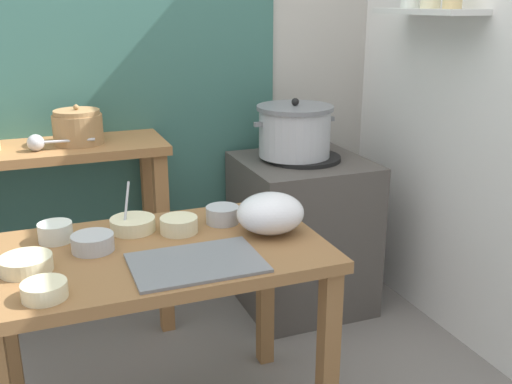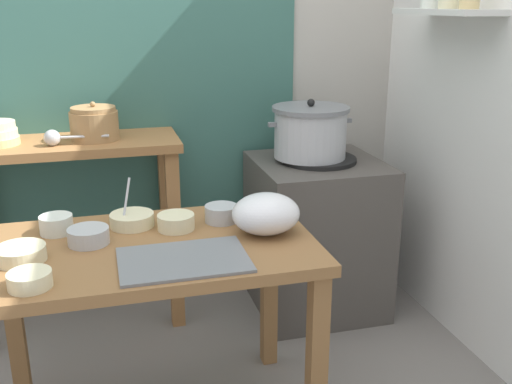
# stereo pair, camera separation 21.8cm
# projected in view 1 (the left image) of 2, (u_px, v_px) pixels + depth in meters

# --- Properties ---
(wall_back) EXTENTS (4.40, 0.12, 2.60)m
(wall_back) POSITION_uv_depth(u_px,v_px,m) (128.00, 43.00, 2.79)
(wall_back) COLOR #B2ADA3
(wall_back) RESTS_ON ground
(wall_right) EXTENTS (0.30, 3.20, 2.60)m
(wall_right) POSITION_uv_depth(u_px,v_px,m) (484.00, 50.00, 2.45)
(wall_right) COLOR white
(wall_right) RESTS_ON ground
(prep_table) EXTENTS (1.10, 0.66, 0.72)m
(prep_table) POSITION_uv_depth(u_px,v_px,m) (158.00, 278.00, 1.97)
(prep_table) COLOR olive
(prep_table) RESTS_ON ground
(back_shelf_table) EXTENTS (0.96, 0.40, 0.90)m
(back_shelf_table) POSITION_uv_depth(u_px,v_px,m) (57.00, 194.00, 2.61)
(back_shelf_table) COLOR #9E6B3D
(back_shelf_table) RESTS_ON ground
(stove_block) EXTENTS (0.60, 0.61, 0.78)m
(stove_block) POSITION_uv_depth(u_px,v_px,m) (301.00, 232.00, 2.97)
(stove_block) COLOR #4C4742
(stove_block) RESTS_ON ground
(steamer_pot) EXTENTS (0.41, 0.37, 0.28)m
(steamer_pot) POSITION_uv_depth(u_px,v_px,m) (295.00, 131.00, 2.82)
(steamer_pot) COLOR #B7BABF
(steamer_pot) RESTS_ON stove_block
(clay_pot) EXTENTS (0.21, 0.21, 0.17)m
(clay_pot) POSITION_uv_depth(u_px,v_px,m) (78.00, 127.00, 2.56)
(clay_pot) COLOR #A37A4C
(clay_pot) RESTS_ON back_shelf_table
(ladle) EXTENTS (0.27, 0.07, 0.07)m
(ladle) POSITION_uv_depth(u_px,v_px,m) (38.00, 143.00, 2.44)
(ladle) COLOR #B7BABF
(ladle) RESTS_ON back_shelf_table
(serving_tray) EXTENTS (0.40, 0.28, 0.01)m
(serving_tray) POSITION_uv_depth(u_px,v_px,m) (196.00, 263.00, 1.82)
(serving_tray) COLOR slate
(serving_tray) RESTS_ON prep_table
(plastic_bag) EXTENTS (0.24, 0.22, 0.14)m
(plastic_bag) POSITION_uv_depth(u_px,v_px,m) (270.00, 213.00, 2.05)
(plastic_bag) COLOR white
(plastic_bag) RESTS_ON prep_table
(prep_bowl_0) EXTENTS (0.12, 0.12, 0.06)m
(prep_bowl_0) POSITION_uv_depth(u_px,v_px,m) (222.00, 214.00, 2.15)
(prep_bowl_0) COLOR #B7BABF
(prep_bowl_0) RESTS_ON prep_table
(prep_bowl_1) EXTENTS (0.16, 0.16, 0.05)m
(prep_bowl_1) POSITION_uv_depth(u_px,v_px,m) (26.00, 263.00, 1.76)
(prep_bowl_1) COLOR beige
(prep_bowl_1) RESTS_ON prep_table
(prep_bowl_2) EXTENTS (0.13, 0.13, 0.06)m
(prep_bowl_2) POSITION_uv_depth(u_px,v_px,m) (179.00, 224.00, 2.06)
(prep_bowl_2) COLOR beige
(prep_bowl_2) RESTS_ON prep_table
(prep_bowl_3) EXTENTS (0.12, 0.12, 0.05)m
(prep_bowl_3) POSITION_uv_depth(u_px,v_px,m) (44.00, 289.00, 1.60)
(prep_bowl_3) COLOR beige
(prep_bowl_3) RESTS_ON prep_table
(prep_bowl_4) EXTENTS (0.16, 0.16, 0.17)m
(prep_bowl_4) POSITION_uv_depth(u_px,v_px,m) (133.00, 224.00, 2.08)
(prep_bowl_4) COLOR beige
(prep_bowl_4) RESTS_ON prep_table
(prep_bowl_5) EXTENTS (0.11, 0.11, 0.06)m
(prep_bowl_5) POSITION_uv_depth(u_px,v_px,m) (55.00, 231.00, 1.98)
(prep_bowl_5) COLOR silver
(prep_bowl_5) RESTS_ON prep_table
(prep_bowl_6) EXTENTS (0.14, 0.14, 0.05)m
(prep_bowl_6) POSITION_uv_depth(u_px,v_px,m) (93.00, 242.00, 1.91)
(prep_bowl_6) COLOR #B7BABF
(prep_bowl_6) RESTS_ON prep_table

